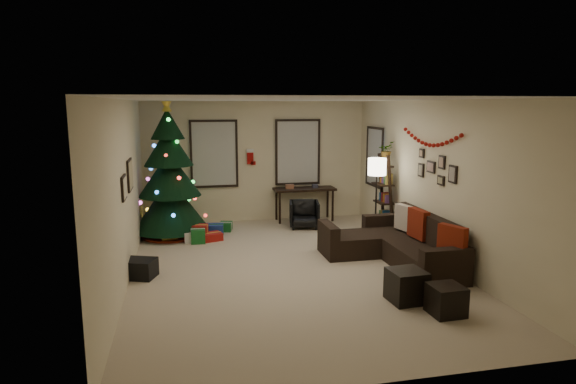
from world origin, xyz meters
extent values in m
plane|color=#C4B195|center=(0.00, 0.00, 0.00)|extent=(7.00, 7.00, 0.00)
plane|color=white|center=(0.00, 0.00, 2.70)|extent=(7.00, 7.00, 0.00)
plane|color=beige|center=(0.00, 3.50, 1.35)|extent=(5.00, 0.00, 5.00)
plane|color=beige|center=(0.00, -3.50, 1.35)|extent=(5.00, 0.00, 5.00)
plane|color=beige|center=(-2.50, 0.00, 1.35)|extent=(0.00, 7.00, 7.00)
plane|color=beige|center=(2.50, 0.00, 1.35)|extent=(0.00, 7.00, 7.00)
cube|color=#728CB2|center=(-0.95, 3.47, 1.55)|extent=(0.94, 0.02, 1.35)
cube|color=beige|center=(-0.95, 3.47, 1.55)|extent=(0.94, 0.03, 1.35)
cube|color=#728CB2|center=(0.95, 3.47, 1.55)|extent=(0.94, 0.02, 1.35)
cube|color=beige|center=(0.95, 3.47, 1.55)|extent=(0.94, 0.03, 1.35)
cube|color=#728CB2|center=(2.47, 2.55, 1.50)|extent=(0.05, 0.27, 1.17)
cube|color=beige|center=(2.47, 2.55, 1.50)|extent=(0.05, 0.45, 1.17)
cylinder|color=black|center=(-1.91, 2.49, 0.17)|extent=(0.11, 0.11, 0.33)
cone|color=black|center=(-1.91, 2.49, 0.66)|extent=(1.50, 1.50, 1.05)
cone|color=black|center=(-1.91, 2.49, 1.27)|extent=(1.23, 1.23, 0.88)
cone|color=black|center=(-1.91, 2.49, 1.82)|extent=(0.97, 0.97, 0.77)
cone|color=black|center=(-1.91, 2.49, 2.26)|extent=(0.66, 0.66, 0.61)
cylinder|color=maroon|center=(-1.91, 2.49, 0.02)|extent=(1.21, 1.21, 0.04)
cube|color=navy|center=(-1.05, 2.35, 0.11)|extent=(0.35, 0.28, 0.22)
cube|color=maroon|center=(-1.35, 2.05, 0.15)|extent=(0.28, 0.25, 0.30)
cube|color=#14591E|center=(-0.80, 2.65, 0.09)|extent=(0.25, 0.30, 0.18)
cube|color=gold|center=(-1.95, 2.10, 0.12)|extent=(0.30, 0.22, 0.25)
cube|color=silver|center=(-1.55, 1.90, 0.10)|extent=(0.22, 0.22, 0.20)
cube|color=navy|center=(-2.05, 2.55, 0.14)|extent=(0.26, 0.26, 0.28)
cube|color=maroon|center=(-1.15, 1.95, 0.07)|extent=(0.40, 0.30, 0.15)
cube|color=#14591E|center=(-1.40, 1.85, 0.14)|extent=(0.27, 0.31, 0.27)
cube|color=black|center=(2.03, -0.16, 0.18)|extent=(0.79, 2.10, 0.37)
cube|color=black|center=(2.32, -0.16, 0.60)|extent=(0.20, 2.10, 0.46)
cube|color=black|center=(2.03, -1.31, 0.29)|extent=(0.79, 0.20, 0.58)
cube|color=black|center=(2.03, 0.99, 0.29)|extent=(0.79, 0.20, 0.58)
cube|color=black|center=(1.26, 0.49, 0.18)|extent=(0.74, 0.79, 0.37)
cube|color=black|center=(0.80, 0.49, 0.29)|extent=(0.18, 0.79, 0.58)
cube|color=maroon|center=(2.21, -1.14, 0.64)|extent=(0.29, 0.47, 0.46)
cube|color=maroon|center=(2.21, -0.06, 0.64)|extent=(0.17, 0.50, 0.49)
cube|color=beige|center=(2.21, 0.44, 0.63)|extent=(0.24, 0.46, 0.45)
cube|color=black|center=(1.24, -1.69, 0.22)|extent=(0.49, 0.49, 0.44)
cube|color=black|center=(1.54, -2.19, 0.19)|extent=(0.42, 0.42, 0.38)
cube|color=black|center=(1.05, 3.22, 0.73)|extent=(1.40, 0.50, 0.05)
cylinder|color=black|center=(0.44, 3.02, 0.35)|extent=(0.05, 0.05, 0.70)
cylinder|color=black|center=(0.44, 3.42, 0.35)|extent=(0.05, 0.05, 0.70)
cylinder|color=black|center=(1.67, 3.02, 0.35)|extent=(0.05, 0.05, 0.70)
cylinder|color=black|center=(1.67, 3.42, 0.35)|extent=(0.05, 0.05, 0.70)
imported|color=black|center=(0.89, 2.57, 0.29)|extent=(0.66, 0.63, 0.59)
cube|color=black|center=(2.32, 1.34, 0.83)|extent=(0.05, 0.05, 1.66)
cube|color=black|center=(2.32, 1.78, 0.83)|extent=(0.05, 0.05, 1.66)
cube|color=black|center=(2.29, 1.56, 0.32)|extent=(0.30, 0.46, 0.03)
cube|color=black|center=(2.29, 1.56, 0.69)|extent=(0.30, 0.46, 0.03)
cube|color=black|center=(2.29, 1.56, 1.06)|extent=(0.30, 0.46, 0.03)
cube|color=black|center=(2.29, 1.56, 1.43)|extent=(0.30, 0.46, 0.03)
imported|color=#4C4C4C|center=(2.30, 1.59, 1.79)|extent=(0.53, 0.53, 0.45)
cylinder|color=black|center=(1.95, 1.18, 0.02)|extent=(0.28, 0.28, 0.03)
cylinder|color=black|center=(1.95, 1.18, 0.71)|extent=(0.03, 0.03, 1.37)
cylinder|color=white|center=(1.95, 1.18, 1.47)|extent=(0.34, 0.34, 0.32)
cube|color=black|center=(-2.48, 0.67, 1.51)|extent=(0.04, 0.60, 0.50)
cube|color=tan|center=(-2.48, 0.67, 1.51)|extent=(0.01, 0.54, 0.45)
cube|color=black|center=(-2.48, -0.26, 1.46)|extent=(0.04, 0.45, 0.35)
cube|color=beige|center=(-2.48, -0.26, 1.46)|extent=(0.01, 0.41, 0.31)
cube|color=black|center=(2.48, -0.60, 1.55)|extent=(0.03, 0.22, 0.28)
cube|color=black|center=(2.48, -0.25, 1.70)|extent=(0.03, 0.18, 0.22)
cube|color=black|center=(2.48, -0.25, 1.40)|extent=(0.03, 0.20, 0.16)
cube|color=black|center=(2.48, 0.10, 1.58)|extent=(0.03, 0.26, 0.20)
cube|color=black|center=(2.48, 0.45, 1.48)|extent=(0.03, 0.18, 0.24)
cube|color=black|center=(2.48, 0.45, 1.78)|extent=(0.03, 0.16, 0.16)
cube|color=#990F0C|center=(-0.15, 3.45, 1.46)|extent=(0.14, 0.04, 0.30)
cube|color=white|center=(-0.15, 3.45, 1.61)|extent=(0.16, 0.05, 0.08)
cube|color=#990F0C|center=(-0.08, 3.45, 1.33)|extent=(0.10, 0.04, 0.08)
cube|color=#990F0C|center=(0.18, 3.56, 1.45)|extent=(0.14, 0.04, 0.30)
cube|color=white|center=(0.18, 3.56, 1.60)|extent=(0.16, 0.05, 0.08)
cube|color=#990F0C|center=(0.25, 3.56, 1.32)|extent=(0.10, 0.04, 0.08)
cube|color=black|center=(-2.40, 0.07, 0.14)|extent=(0.67, 0.56, 0.29)
camera|label=1|loc=(-1.67, -7.55, 2.62)|focal=30.91mm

